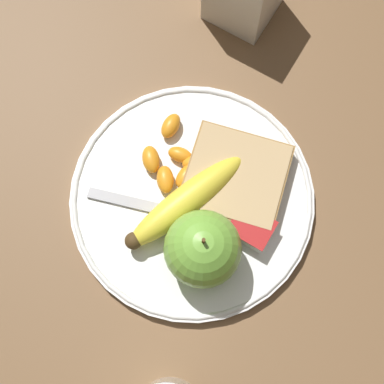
{
  "coord_description": "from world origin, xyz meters",
  "views": [
    {
      "loc": [
        -0.08,
        0.14,
        0.59
      ],
      "look_at": [
        0.0,
        0.0,
        0.03
      ],
      "focal_mm": 50.0,
      "sensor_mm": 36.0,
      "label": 1
    }
  ],
  "objects_px": {
    "fork": "(183,215)",
    "bread_slice": "(236,177)",
    "banana": "(185,201)",
    "jam_packet": "(251,228)",
    "plate": "(192,198)",
    "apple": "(203,249)"
  },
  "relations": [
    {
      "from": "jam_packet",
      "to": "bread_slice",
      "type": "bearing_deg",
      "value": -44.06
    },
    {
      "from": "fork",
      "to": "bread_slice",
      "type": "bearing_deg",
      "value": 48.6
    },
    {
      "from": "apple",
      "to": "fork",
      "type": "relative_size",
      "value": 0.49
    },
    {
      "from": "plate",
      "to": "apple",
      "type": "distance_m",
      "value": 0.08
    },
    {
      "from": "plate",
      "to": "banana",
      "type": "bearing_deg",
      "value": 80.76
    },
    {
      "from": "fork",
      "to": "banana",
      "type": "bearing_deg",
      "value": 95.65
    },
    {
      "from": "plate",
      "to": "fork",
      "type": "bearing_deg",
      "value": 96.01
    },
    {
      "from": "banana",
      "to": "bread_slice",
      "type": "bearing_deg",
      "value": -121.87
    },
    {
      "from": "apple",
      "to": "jam_packet",
      "type": "distance_m",
      "value": 0.07
    },
    {
      "from": "apple",
      "to": "jam_packet",
      "type": "height_order",
      "value": "apple"
    },
    {
      "from": "plate",
      "to": "jam_packet",
      "type": "relative_size",
      "value": 6.16
    },
    {
      "from": "fork",
      "to": "jam_packet",
      "type": "height_order",
      "value": "jam_packet"
    },
    {
      "from": "banana",
      "to": "jam_packet",
      "type": "bearing_deg",
      "value": -170.78
    },
    {
      "from": "apple",
      "to": "bread_slice",
      "type": "distance_m",
      "value": 0.1
    },
    {
      "from": "plate",
      "to": "fork",
      "type": "height_order",
      "value": "fork"
    },
    {
      "from": "plate",
      "to": "banana",
      "type": "height_order",
      "value": "banana"
    },
    {
      "from": "bread_slice",
      "to": "jam_packet",
      "type": "distance_m",
      "value": 0.06
    },
    {
      "from": "apple",
      "to": "jam_packet",
      "type": "xyz_separation_m",
      "value": [
        -0.03,
        -0.05,
        -0.03
      ]
    },
    {
      "from": "apple",
      "to": "banana",
      "type": "bearing_deg",
      "value": -40.55
    },
    {
      "from": "banana",
      "to": "jam_packet",
      "type": "relative_size",
      "value": 3.54
    },
    {
      "from": "plate",
      "to": "banana",
      "type": "relative_size",
      "value": 1.74
    },
    {
      "from": "plate",
      "to": "bread_slice",
      "type": "relative_size",
      "value": 2.12
    }
  ]
}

